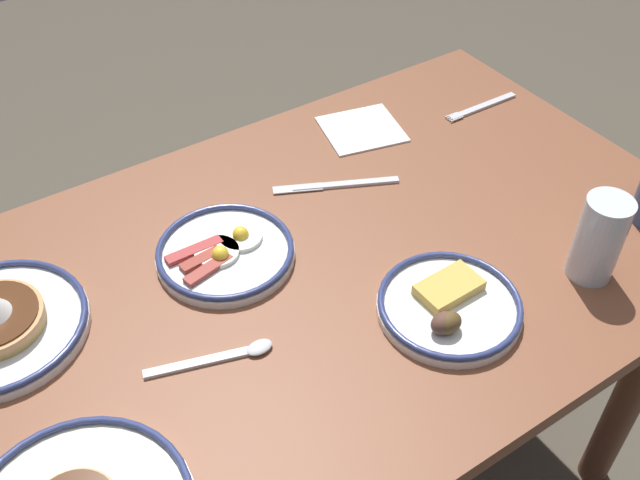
{
  "coord_description": "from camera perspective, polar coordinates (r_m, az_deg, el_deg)",
  "views": [
    {
      "loc": [
        0.4,
        0.7,
        1.58
      ],
      "look_at": [
        -0.08,
        -0.02,
        0.78
      ],
      "focal_mm": 40.92,
      "sensor_mm": 36.0,
      "label": 1
    }
  ],
  "objects": [
    {
      "name": "dining_table",
      "position": [
        1.24,
        -2.47,
        -6.45
      ],
      "size": [
        1.45,
        0.82,
        0.75
      ],
      "color": "brown",
      "rests_on": "ground_plane"
    },
    {
      "name": "plate_near_main",
      "position": [
        1.19,
        -7.44,
        -0.93
      ],
      "size": [
        0.23,
        0.23,
        0.04
      ],
      "color": "white",
      "rests_on": "dining_table"
    },
    {
      "name": "plate_far_companion",
      "position": [
        1.12,
        10.06,
        -5.09
      ],
      "size": [
        0.22,
        0.22,
        0.05
      ],
      "color": "white",
      "rests_on": "dining_table"
    },
    {
      "name": "drinking_glass",
      "position": [
        1.2,
        20.9,
        -0.15
      ],
      "size": [
        0.07,
        0.07,
        0.15
      ],
      "color": "silver",
      "rests_on": "dining_table"
    },
    {
      "name": "paper_napkin",
      "position": [
        1.47,
        3.28,
        8.64
      ],
      "size": [
        0.18,
        0.17,
        0.0
      ],
      "primitive_type": "cube",
      "rotation": [
        0.0,
        0.0,
        -0.23
      ],
      "color": "white",
      "rests_on": "dining_table"
    },
    {
      "name": "fork_near",
      "position": [
        1.57,
        12.49,
        10.13
      ],
      "size": [
        0.18,
        0.02,
        0.01
      ],
      "color": "silver",
      "rests_on": "dining_table"
    },
    {
      "name": "butter_knife",
      "position": [
        1.33,
        1.25,
        4.32
      ],
      "size": [
        0.22,
        0.11,
        0.01
      ],
      "color": "silver",
      "rests_on": "dining_table"
    },
    {
      "name": "tea_spoon",
      "position": [
        1.06,
        -7.22,
        -8.93
      ],
      "size": [
        0.18,
        0.07,
        0.01
      ],
      "color": "silver",
      "rests_on": "dining_table"
    }
  ]
}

